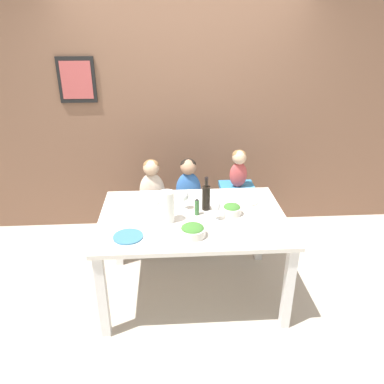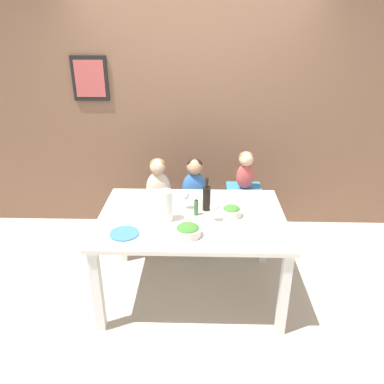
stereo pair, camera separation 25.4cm
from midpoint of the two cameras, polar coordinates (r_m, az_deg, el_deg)
name	(u,v)px [view 1 (the left image)]	position (r m, az deg, el deg)	size (l,w,h in m)	color
ground_plane	(193,291)	(3.50, -2.06, -14.84)	(14.00, 14.00, 0.00)	#BCB2A3
wall_back	(184,109)	(4.12, -3.00, 12.44)	(10.00, 0.09, 2.70)	brown
dining_table	(193,226)	(3.11, -2.25, -5.27)	(1.52, 1.05, 0.77)	silver
chair_far_left	(153,213)	(3.92, -7.77, -3.30)	(0.41, 0.42, 0.47)	silver
chair_far_center	(188,212)	(3.91, -2.41, -3.16)	(0.41, 0.42, 0.47)	silver
chair_right_highchair	(237,199)	(3.88, 5.01, -1.12)	(0.35, 0.36, 0.68)	silver
person_child_left	(152,183)	(3.77, -8.07, 1.31)	(0.25, 0.16, 0.51)	beige
person_child_center	(188,182)	(3.76, -2.50, 1.46)	(0.25, 0.16, 0.51)	#3366B2
person_baby_right	(239,166)	(3.74, 5.21, 3.99)	(0.18, 0.15, 0.39)	#C64C4C
wine_bottle	(206,197)	(3.12, -0.16, -0.79)	(0.07, 0.07, 0.29)	black
paper_towel_roll	(167,207)	(2.94, -6.26, -2.30)	(0.11, 0.11, 0.26)	white
wine_glass_near	(216,207)	(2.95, 1.21, -2.31)	(0.07, 0.07, 0.17)	white
wine_glass_far	(185,196)	(3.13, -3.47, -0.71)	(0.07, 0.07, 0.17)	white
salad_bowl_large	(193,231)	(2.78, -2.54, -5.94)	(0.20, 0.20, 0.09)	silver
salad_bowl_small	(232,209)	(3.08, 3.75, -2.70)	(0.16, 0.16, 0.09)	silver
dinner_plate_front_left	(128,237)	(2.84, -12.27, -6.72)	(0.22, 0.22, 0.01)	teal
dinner_plate_back_left	(147,202)	(3.32, -9.07, -1.54)	(0.22, 0.22, 0.01)	silver
dinner_plate_back_right	(246,200)	(3.33, 6.14, -1.32)	(0.22, 0.22, 0.01)	silver
condiment_bottle_hot_sauce	(197,207)	(3.05, -1.64, -2.33)	(0.04, 0.04, 0.15)	#336633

